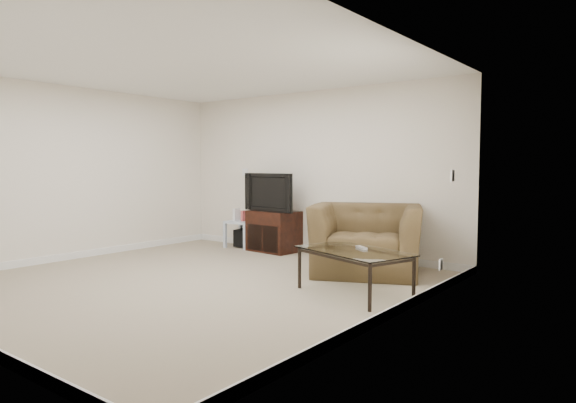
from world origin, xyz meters
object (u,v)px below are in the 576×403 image
Objects in this scene: tv_stand at (274,231)px; coffee_table at (354,273)px; television at (273,192)px; side_table at (243,234)px; subwoofer at (245,238)px; recliner at (366,227)px.

tv_stand reaches higher than coffee_table.
television reaches higher than tv_stand.
side_table is at bearing -175.04° from tv_stand.
coffee_table is at bearing -28.63° from subwoofer.
subwoofer is at bearing 38.39° from side_table.
side_table is at bearing -175.13° from television.
coffee_table is (2.40, -1.61, -0.71)m from television.
tv_stand is at bearing 138.95° from recliner.
television is at bearing -90.00° from tv_stand.
side_table is at bearing -141.61° from subwoofer.
television is at bearing -4.65° from subwoofer.
recliner is at bearing -11.73° from tv_stand.
subwoofer is (0.03, 0.02, -0.06)m from side_table.
tv_stand is 0.67m from subwoofer.
recliner reaches higher than coffee_table.
recliner is at bearing -13.13° from subwoofer.
subwoofer is 0.23× the size of coffee_table.
recliner is (2.62, -0.61, 0.43)m from subwoofer.
coffee_table is (0.43, -1.05, -0.35)m from recliner.
recliner is at bearing -12.58° from side_table.
tv_stand is 2.91m from coffee_table.
subwoofer is 0.21× the size of recliner.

